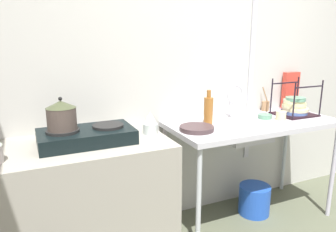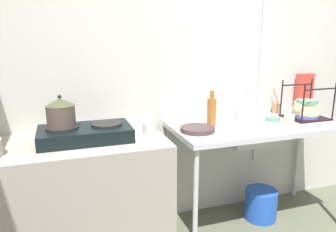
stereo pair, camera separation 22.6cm
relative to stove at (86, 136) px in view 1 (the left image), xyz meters
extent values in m
cube|color=beige|center=(1.08, 0.37, 0.46)|extent=(4.52, 0.10, 2.74)
cube|color=#BBBAC3|center=(1.54, 0.31, 0.60)|extent=(0.05, 0.01, 2.19)
cube|color=gray|center=(-0.08, 0.00, -0.48)|extent=(1.21, 0.64, 0.86)
cube|color=#BBBAC3|center=(1.34, 0.00, -0.07)|extent=(1.40, 0.64, 0.04)
cylinder|color=#B6BCC2|center=(0.68, -0.28, -0.50)|extent=(0.04, 0.04, 0.82)
cylinder|color=silver|center=(1.99, -0.28, -0.50)|extent=(0.04, 0.04, 0.82)
cylinder|color=#BDB2BE|center=(0.68, 0.28, -0.50)|extent=(0.04, 0.04, 0.82)
cylinder|color=#B3BDC3|center=(1.99, 0.28, -0.50)|extent=(0.04, 0.04, 0.82)
cube|color=black|center=(0.00, 0.00, 0.00)|extent=(0.59, 0.34, 0.09)
cylinder|color=black|center=(-0.14, 0.00, 0.05)|extent=(0.20, 0.20, 0.02)
cylinder|color=black|center=(0.14, 0.00, 0.05)|extent=(0.20, 0.20, 0.02)
cylinder|color=#473B35|center=(-0.14, 0.00, 0.13)|extent=(0.18, 0.18, 0.14)
cone|color=#3D442B|center=(-0.14, 0.00, 0.22)|extent=(0.18, 0.18, 0.04)
sphere|color=black|center=(-0.14, 0.00, 0.25)|extent=(0.02, 0.02, 0.02)
cylinder|color=#B8C4C1|center=(0.45, 0.03, -0.01)|extent=(0.11, 0.11, 0.07)
cone|color=#B8C4C1|center=(0.45, 0.03, 0.07)|extent=(0.10, 0.10, 0.09)
cube|color=#BBBAC3|center=(1.22, 0.00, -0.12)|extent=(0.37, 0.38, 0.13)
cylinder|color=#BBBAC3|center=(1.25, 0.22, 0.05)|extent=(0.02, 0.02, 0.20)
torus|color=#BBBAC3|center=(1.25, 0.14, 0.15)|extent=(0.16, 0.02, 0.16)
cylinder|color=#3E2E31|center=(0.78, -0.05, -0.03)|extent=(0.25, 0.25, 0.03)
cylinder|color=black|center=(1.65, -0.11, 0.11)|extent=(0.01, 0.01, 0.31)
cylinder|color=black|center=(1.96, -0.11, 0.11)|extent=(0.01, 0.01, 0.31)
cylinder|color=black|center=(1.65, 0.15, 0.11)|extent=(0.01, 0.01, 0.31)
cylinder|color=black|center=(1.96, 0.15, 0.11)|extent=(0.01, 0.01, 0.31)
cylinder|color=black|center=(1.80, -0.11, 0.22)|extent=(0.31, 0.01, 0.01)
cylinder|color=black|center=(1.80, 0.15, 0.22)|extent=(0.31, 0.01, 0.01)
cube|color=black|center=(1.80, 0.02, -0.04)|extent=(0.33, 0.28, 0.01)
cylinder|color=#5371B7|center=(1.80, 0.03, -0.02)|extent=(0.22, 0.22, 0.03)
cylinder|color=beige|center=(1.81, 0.02, 0.00)|extent=(0.21, 0.21, 0.03)
cylinder|color=beige|center=(1.80, 0.03, 0.03)|extent=(0.20, 0.20, 0.03)
cylinder|color=beige|center=(1.80, 0.02, 0.05)|extent=(0.19, 0.19, 0.03)
cylinder|color=beige|center=(1.80, 0.03, 0.07)|extent=(0.18, 0.18, 0.03)
cylinder|color=#5C9475|center=(1.80, 0.02, 0.10)|extent=(0.17, 0.17, 0.03)
cylinder|color=beige|center=(1.57, -0.07, -0.01)|extent=(0.08, 0.08, 0.07)
cylinder|color=slate|center=(1.48, 0.03, -0.03)|extent=(0.11, 0.11, 0.04)
cylinder|color=#975C26|center=(0.95, 0.07, 0.06)|extent=(0.07, 0.07, 0.21)
cylinder|color=#975C26|center=(0.95, 0.07, 0.19)|extent=(0.03, 0.03, 0.06)
cube|color=#CD3D2F|center=(1.99, 0.27, 0.12)|extent=(0.17, 0.06, 0.34)
cylinder|color=#9A714B|center=(1.69, 0.26, -0.01)|extent=(0.07, 0.07, 0.09)
cylinder|color=olive|center=(1.69, 0.26, 0.08)|extent=(0.07, 0.06, 0.19)
cylinder|color=blue|center=(1.42, 0.02, -0.78)|extent=(0.27, 0.27, 0.26)
camera|label=1|loc=(-0.34, -2.00, 0.61)|focal=34.29mm
camera|label=2|loc=(-0.13, -2.09, 0.61)|focal=34.29mm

